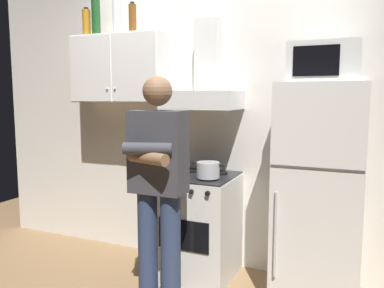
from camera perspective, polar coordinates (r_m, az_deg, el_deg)
The scene contains 12 objects.
back_wall_tiled at distance 3.45m, azimuth 3.95°, elevation 4.41°, with size 4.80×0.10×2.70m, color silver.
upper_cabinet at distance 3.63m, azimuth -10.21°, elevation 10.76°, with size 0.90×0.37×0.60m.
stove_oven at distance 3.32m, azimuth 0.93°, elevation -11.87°, with size 0.60×0.62×0.87m.
range_hood at distance 3.26m, azimuth 1.83°, elevation 8.63°, with size 0.60×0.44×0.75m.
refrigerator at distance 3.00m, azimuth 18.12°, elevation -6.95°, with size 0.60×0.62×1.60m.
microwave at distance 2.94m, azimuth 18.86°, elevation 11.22°, with size 0.48×0.37×0.28m.
person_standing at distance 2.68m, azimuth -5.01°, elevation -6.05°, with size 0.38×0.33×1.64m.
cooking_pot at distance 3.03m, azimuth 2.37°, elevation -3.82°, with size 0.28×0.18×0.12m.
bottle_beer_brown at distance 3.63m, azimuth -8.71°, elevation 17.66°, with size 0.07×0.07×0.28m.
bottle_liquor_amber at distance 3.87m, azimuth -15.21°, elevation 16.74°, with size 0.08×0.08×0.27m.
bottle_wine_green at distance 3.83m, azimuth -13.91°, elevation 17.60°, with size 0.08×0.08×0.36m.
bottle_vodka_clear at distance 3.69m, azimuth -10.99°, elevation 17.92°, with size 0.07×0.07×0.34m.
Camera 1 is at (1.14, -2.65, 1.50)m, focal length 36.35 mm.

